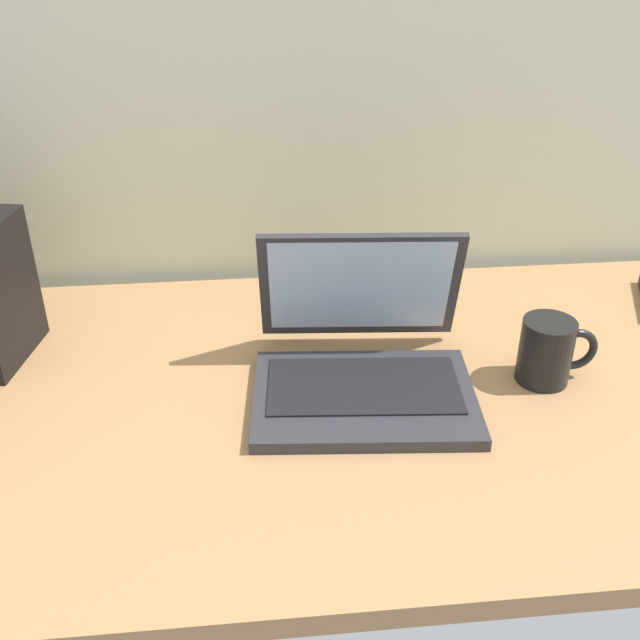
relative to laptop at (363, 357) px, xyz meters
name	(u,v)px	position (x,y,z in m)	size (l,w,h in m)	color
desk	(279,403)	(-0.12, -0.02, -0.06)	(1.60, 0.76, 0.03)	#A87A4C
laptop	(363,357)	(0.00, 0.00, 0.00)	(0.33, 0.31, 0.21)	#2D2D33
coffee_mug	(549,352)	(0.27, -0.02, 0.01)	(0.12, 0.08, 0.10)	black
remote_control_near	(308,301)	(-0.06, 0.24, -0.03)	(0.09, 0.17, 0.02)	black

